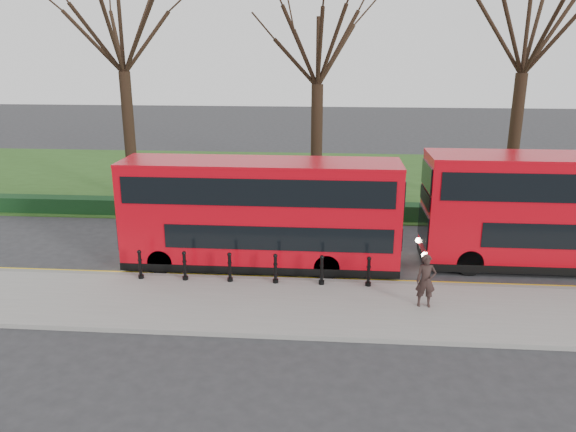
# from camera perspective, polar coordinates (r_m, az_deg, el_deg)

# --- Properties ---
(ground) EXTENTS (120.00, 120.00, 0.00)m
(ground) POSITION_cam_1_polar(r_m,az_deg,el_deg) (20.90, -3.62, -5.57)
(ground) COLOR #28282B
(ground) RESTS_ON ground
(pavement) EXTENTS (60.00, 4.00, 0.15)m
(pavement) POSITION_cam_1_polar(r_m,az_deg,el_deg) (18.16, -4.98, -8.94)
(pavement) COLOR gray
(pavement) RESTS_ON ground
(kerb) EXTENTS (60.00, 0.25, 0.16)m
(kerb) POSITION_cam_1_polar(r_m,az_deg,el_deg) (19.96, -4.03, -6.46)
(kerb) COLOR slate
(kerb) RESTS_ON ground
(grass_verge) EXTENTS (60.00, 18.00, 0.06)m
(grass_verge) POSITION_cam_1_polar(r_m,az_deg,el_deg) (35.14, -0.16, 3.78)
(grass_verge) COLOR #284A18
(grass_verge) RESTS_ON ground
(hedge) EXTENTS (60.00, 0.90, 0.80)m
(hedge) POSITION_cam_1_polar(r_m,az_deg,el_deg) (27.14, -1.61, 0.66)
(hedge) COLOR black
(hedge) RESTS_ON ground
(yellow_line_outer) EXTENTS (60.00, 0.10, 0.01)m
(yellow_line_outer) POSITION_cam_1_polar(r_m,az_deg,el_deg) (20.26, -3.90, -6.31)
(yellow_line_outer) COLOR yellow
(yellow_line_outer) RESTS_ON ground
(yellow_line_inner) EXTENTS (60.00, 0.10, 0.01)m
(yellow_line_inner) POSITION_cam_1_polar(r_m,az_deg,el_deg) (20.44, -3.82, -6.09)
(yellow_line_inner) COLOR yellow
(yellow_line_inner) RESTS_ON ground
(tree_left) EXTENTS (7.84, 7.84, 12.25)m
(tree_left) POSITION_cam_1_polar(r_m,az_deg,el_deg) (31.09, -16.65, 17.92)
(tree_left) COLOR black
(tree_left) RESTS_ON ground
(tree_mid) EXTENTS (7.14, 7.14, 11.16)m
(tree_mid) POSITION_cam_1_polar(r_m,az_deg,el_deg) (29.13, 3.07, 17.11)
(tree_mid) COLOR black
(tree_mid) RESTS_ON ground
(tree_right) EXTENTS (7.83, 7.83, 12.23)m
(tree_right) POSITION_cam_1_polar(r_m,az_deg,el_deg) (30.53, 23.15, 17.31)
(tree_right) COLOR black
(tree_right) RESTS_ON ground
(bollard_row) EXTENTS (8.07, 0.15, 1.00)m
(bollard_row) POSITION_cam_1_polar(r_m,az_deg,el_deg) (19.39, -3.62, -5.33)
(bollard_row) COLOR black
(bollard_row) RESTS_ON pavement
(bus_lead) EXTENTS (10.13, 2.33, 4.03)m
(bus_lead) POSITION_cam_1_polar(r_m,az_deg,el_deg) (20.64, -2.81, 0.14)
(bus_lead) COLOR #B90612
(bus_lead) RESTS_ON ground
(bus_rear) EXTENTS (10.64, 2.45, 4.23)m
(bus_rear) POSITION_cam_1_polar(r_m,az_deg,el_deg) (22.98, 26.87, 0.30)
(bus_rear) COLOR #B90612
(bus_rear) RESTS_ON ground
(pedestrian) EXTENTS (0.62, 0.41, 1.69)m
(pedestrian) POSITION_cam_1_polar(r_m,az_deg,el_deg) (18.00, 13.83, -6.41)
(pedestrian) COLOR #2D1F1C
(pedestrian) RESTS_ON pavement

